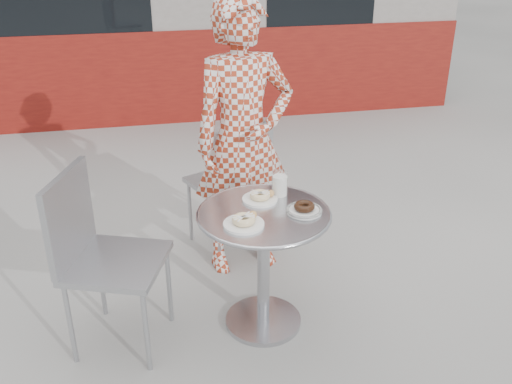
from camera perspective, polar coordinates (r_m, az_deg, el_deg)
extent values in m
plane|color=#A5A29D|center=(3.29, 0.90, -13.23)|extent=(60.00, 60.00, 0.00)
cube|color=maroon|center=(6.39, -6.30, 11.51)|extent=(6.02, 0.20, 1.00)
cylinder|color=silver|center=(3.31, 0.72, -12.70)|extent=(0.43, 0.43, 0.03)
cylinder|color=silver|center=(3.11, 0.76, -7.81)|extent=(0.07, 0.07, 0.68)
cylinder|color=silver|center=(2.93, 0.80, -2.22)|extent=(0.68, 0.68, 0.02)
torus|color=silver|center=(2.93, 0.80, -2.22)|extent=(0.70, 0.70, 0.02)
cube|color=#A1A3A9|center=(3.82, -2.96, 0.96)|extent=(0.58, 0.58, 0.03)
cube|color=#A1A3A9|center=(3.57, -1.23, 3.22)|extent=(0.41, 0.21, 0.44)
cube|color=#A1A3A9|center=(2.99, -13.74, -6.89)|extent=(0.59, 0.59, 0.03)
cube|color=#A1A3A9|center=(2.96, -18.20, -2.38)|extent=(0.19, 0.44, 0.46)
imported|color=#9A2E17|center=(3.45, -1.24, 5.18)|extent=(0.69, 0.51, 1.72)
cylinder|color=white|center=(3.05, 0.40, -0.73)|extent=(0.19, 0.19, 0.01)
torus|color=tan|center=(3.03, 0.40, -0.32)|extent=(0.11, 0.11, 0.04)
sphere|color=#B77A3F|center=(3.05, 1.50, -0.14)|extent=(0.04, 0.04, 0.04)
cylinder|color=white|center=(2.80, -1.24, -3.24)|extent=(0.20, 0.20, 0.01)
torus|color=tan|center=(2.79, -1.24, -2.77)|extent=(0.12, 0.12, 0.04)
sphere|color=#B77A3F|center=(2.83, -0.31, -2.28)|extent=(0.04, 0.04, 0.04)
cylinder|color=white|center=(2.94, 4.83, -1.86)|extent=(0.18, 0.18, 0.01)
torus|color=black|center=(2.93, 4.85, -1.44)|extent=(0.11, 0.11, 0.04)
torus|color=black|center=(2.94, 4.84, -1.79)|extent=(0.19, 0.19, 0.02)
cylinder|color=white|center=(3.08, 2.38, 0.64)|extent=(0.08, 0.08, 0.11)
cylinder|color=white|center=(3.08, 2.39, 0.83)|extent=(0.09, 0.09, 0.14)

